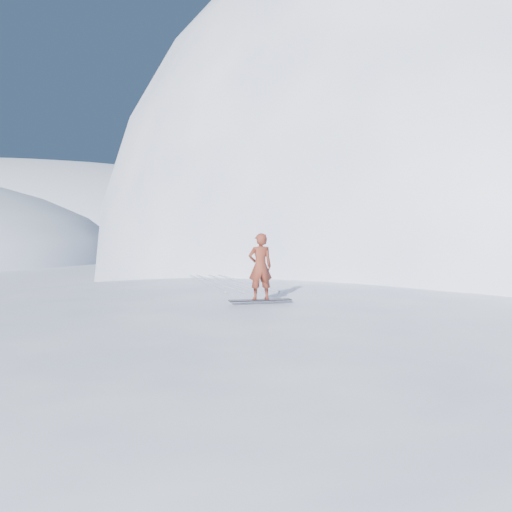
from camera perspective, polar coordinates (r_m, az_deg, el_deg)
The scene contains 9 objects.
ground at distance 15.78m, azimuth -2.22°, elevation -12.88°, with size 400.00×400.00×0.00m, color white.
near_ridge at distance 18.76m, azimuth 0.24°, elevation -10.30°, with size 36.00×28.00×4.80m, color white.
summit_peak at distance 47.35m, azimuth 22.99°, elevation -2.47°, with size 60.00×56.00×56.00m, color white.
peak_shoulder at distance 37.09m, azimuth 11.20°, elevation -3.74°, with size 28.00×24.00×18.00m, color white.
far_ridge_c at distance 131.13m, azimuth -23.47°, elevation 0.87°, with size 140.00×90.00×36.00m, color white.
wind_bumps at distance 17.80m, azimuth -4.52°, elevation -11.05°, with size 16.00×14.40×1.00m.
snowboard at distance 14.72m, azimuth 0.42°, elevation -4.43°, with size 1.63×0.30×0.03m, color black.
snowboarder at distance 14.63m, azimuth 0.42°, elevation -1.06°, with size 0.62×0.41×1.71m, color maroon.
board_tracks at distance 19.43m, azimuth -3.21°, elevation -2.61°, with size 2.68×5.92×0.04m.
Camera 1 is at (-1.04, -15.14, 4.32)m, focal length 40.00 mm.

